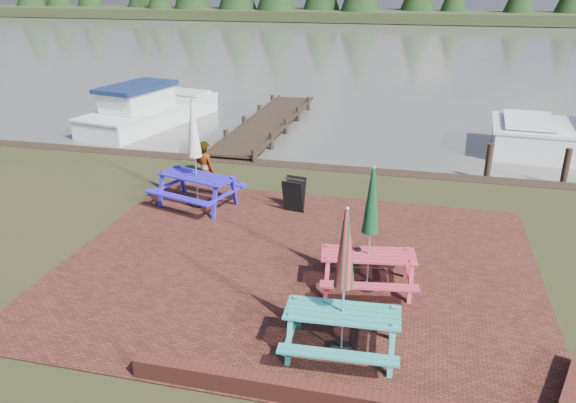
# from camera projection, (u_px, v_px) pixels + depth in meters

# --- Properties ---
(ground) EXTENTS (120.00, 120.00, 0.00)m
(ground) POSITION_uv_depth(u_px,v_px,m) (285.00, 293.00, 9.93)
(ground) COLOR black
(ground) RESTS_ON ground
(paving) EXTENTS (9.00, 7.50, 0.02)m
(paving) POSITION_uv_depth(u_px,v_px,m) (298.00, 266.00, 10.82)
(paving) COLOR #351811
(paving) RESTS_ON ground
(brick_wall) EXTENTS (6.21, 1.79, 0.30)m
(brick_wall) POSITION_uv_depth(u_px,v_px,m) (402.00, 399.00, 7.22)
(brick_wall) COLOR #4C1E16
(brick_wall) RESTS_ON ground
(water) EXTENTS (120.00, 60.00, 0.02)m
(water) POSITION_uv_depth(u_px,v_px,m) (401.00, 48.00, 43.25)
(water) COLOR #414038
(water) RESTS_ON ground
(picnic_table_teal) EXTENTS (1.75, 1.57, 2.32)m
(picnic_table_teal) POSITION_uv_depth(u_px,v_px,m) (343.00, 305.00, 8.06)
(picnic_table_teal) COLOR teal
(picnic_table_teal) RESTS_ON ground
(picnic_table_red) EXTENTS (1.85, 1.69, 2.29)m
(picnic_table_red) POSITION_uv_depth(u_px,v_px,m) (369.00, 248.00, 9.76)
(picnic_table_red) COLOR #AC2C3F
(picnic_table_red) RESTS_ON ground
(picnic_table_blue) EXTENTS (2.25, 2.11, 2.58)m
(picnic_table_blue) POSITION_uv_depth(u_px,v_px,m) (196.00, 171.00, 13.32)
(picnic_table_blue) COLOR #2617B1
(picnic_table_blue) RESTS_ON ground
(chalkboard) EXTENTS (0.53, 0.55, 0.81)m
(chalkboard) POSITION_uv_depth(u_px,v_px,m) (294.00, 195.00, 13.20)
(chalkboard) COLOR black
(chalkboard) RESTS_ON ground
(jetty) EXTENTS (1.76, 9.08, 1.00)m
(jetty) POSITION_uv_depth(u_px,v_px,m) (267.00, 123.00, 20.81)
(jetty) COLOR black
(jetty) RESTS_ON ground
(boat_jetty) EXTENTS (3.39, 6.60, 1.82)m
(boat_jetty) POSITION_uv_depth(u_px,v_px,m) (149.00, 112.00, 21.53)
(boat_jetty) COLOR silver
(boat_jetty) RESTS_ON ground
(person) EXTENTS (0.77, 0.65, 1.81)m
(person) POSITION_uv_depth(u_px,v_px,m) (204.00, 142.00, 15.64)
(person) COLOR gray
(person) RESTS_ON ground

